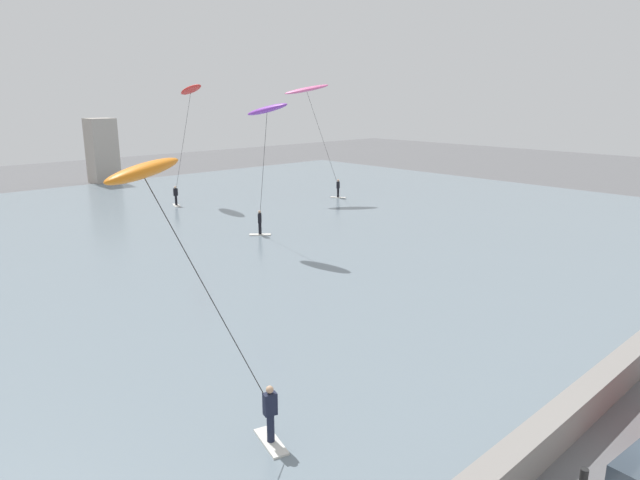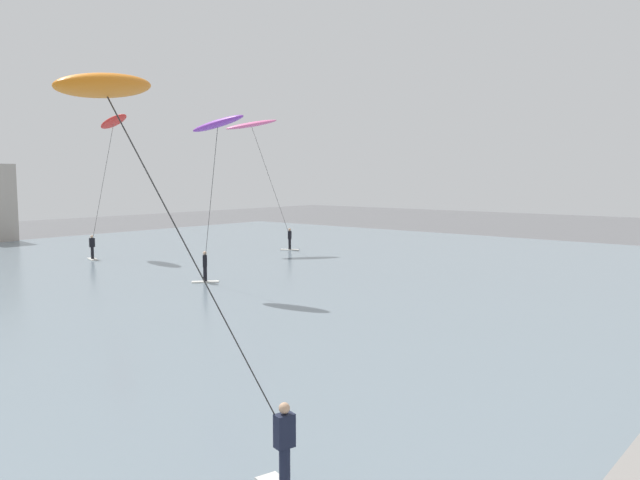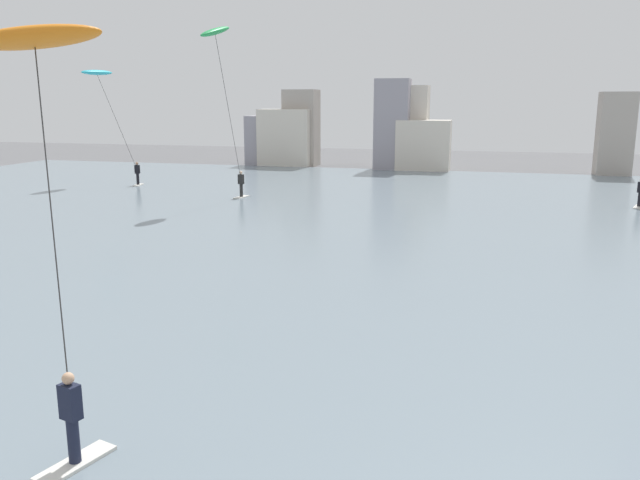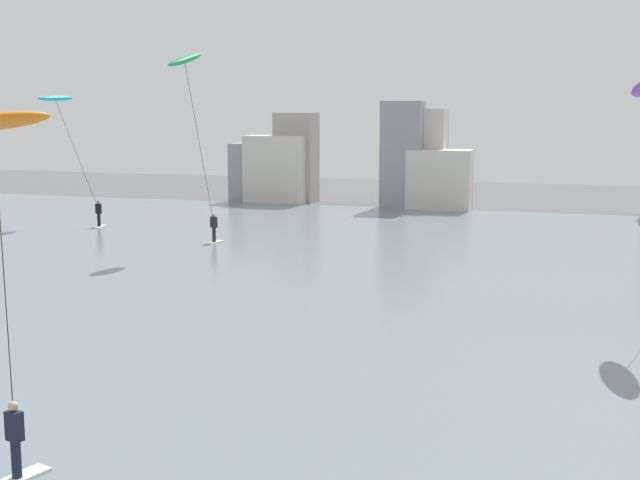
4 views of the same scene
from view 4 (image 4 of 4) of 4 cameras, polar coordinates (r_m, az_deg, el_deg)
water_bay at (r=36.73m, az=7.89°, el=-2.93°), size 84.00×52.00×0.10m
far_shore_buildings at (r=64.54m, az=4.01°, el=4.95°), size 32.89×4.70×7.79m
kitesurfer_green at (r=45.06m, az=-8.67°, el=10.27°), size 1.38×4.45×10.24m
kitesurfer_cyan at (r=56.44m, az=-16.77°, el=8.14°), size 4.37×3.16×8.05m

